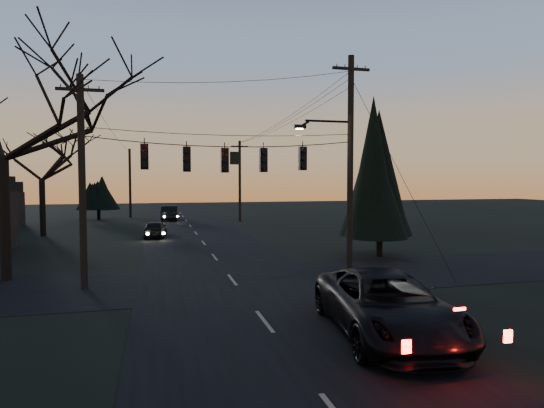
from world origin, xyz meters
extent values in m
plane|color=black|center=(0.00, 0.00, 0.00)|extent=(160.00, 160.00, 0.00)
cube|color=black|center=(0.00, 20.00, 0.01)|extent=(8.00, 120.00, 0.02)
cube|color=black|center=(0.00, 10.00, 0.01)|extent=(60.00, 7.00, 0.02)
cylinder|color=black|center=(-0.25, 10.00, 6.10)|extent=(11.50, 0.04, 0.04)
cylinder|color=black|center=(-9.51, 12.50, 2.62)|extent=(0.44, 0.44, 5.24)
cylinder|color=black|center=(9.17, 14.06, 0.80)|extent=(0.36, 0.36, 1.60)
cone|color=black|center=(9.17, 14.06, 4.78)|extent=(4.00, 4.00, 7.16)
cylinder|color=black|center=(-11.67, 29.17, 2.17)|extent=(0.44, 0.44, 4.34)
cylinder|color=black|center=(-9.18, 43.31, 0.80)|extent=(0.36, 0.36, 1.60)
cone|color=black|center=(-9.18, 43.31, 3.31)|extent=(3.58, 3.58, 4.22)
imported|color=black|center=(2.98, 1.90, 0.87)|extent=(3.65, 6.56, 1.74)
imported|color=black|center=(-3.20, 26.03, 0.64)|extent=(1.90, 3.90, 1.28)
imported|color=black|center=(-1.66, 40.70, 0.79)|extent=(2.05, 4.89, 1.57)
camera|label=1|loc=(-3.21, -9.33, 4.34)|focal=30.00mm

